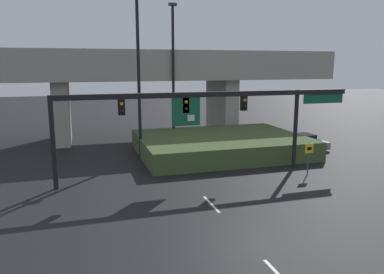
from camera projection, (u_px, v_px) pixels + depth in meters
ground_plane at (248, 243)px, 15.31m from camera, size 160.00×160.00×0.00m
lane_markings at (177, 169)px, 26.22m from camera, size 0.14×30.88×0.01m
signal_gantry at (207, 107)px, 23.69m from camera, size 19.66×0.44×5.48m
speed_limit_sign at (309, 154)px, 24.46m from camera, size 0.60×0.11×2.14m
highway_light_pole_near at (138, 43)px, 27.76m from camera, size 0.70×0.36×16.72m
highway_light_pole_far at (173, 72)px, 33.21m from camera, size 0.70×0.36×12.37m
overpass_bridge at (146, 76)px, 36.40m from camera, size 37.42×7.43×8.48m
grass_embankment at (221, 144)px, 30.64m from camera, size 13.11×9.81×1.47m
parked_sedan_near_right at (300, 143)px, 31.38m from camera, size 4.69×1.80×1.45m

